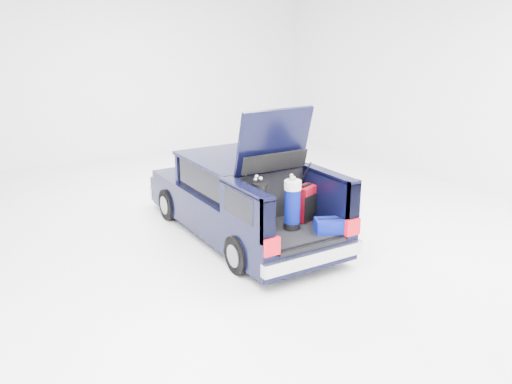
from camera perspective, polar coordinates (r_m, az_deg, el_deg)
ground at (r=9.97m, az=-1.49°, el=-4.52°), size 14.00×14.00×0.00m
car at (r=9.83m, az=-1.82°, el=-0.68°), size 1.87×4.65×2.47m
red_suitcase at (r=8.93m, az=5.27°, el=-1.19°), size 0.43×0.37×0.61m
black_golf_bag at (r=8.46m, az=0.22°, el=-1.41°), size 0.30×0.36×0.88m
blue_golf_bag at (r=8.50m, az=3.85°, el=-1.29°), size 0.32×0.32×0.90m
blue_duffel at (r=8.51m, az=7.76°, el=-3.52°), size 0.53×0.45×0.24m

